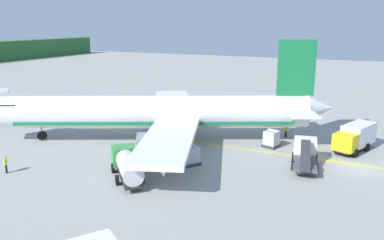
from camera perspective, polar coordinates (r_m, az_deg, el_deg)
The scene contains 12 objects.
ground at distance 64.08m, azimuth -24.87°, elevation 0.13°, with size 240.00×320.00×0.20m, color #999993.
airliner_foreground at distance 46.83m, azimuth -4.65°, elevation 1.10°, with size 32.81×38.87×11.90m.
service_truck_fuel at distance 40.75m, azimuth 16.08°, elevation -4.61°, with size 6.64×3.23×2.62m.
service_truck_baggage at distance 46.73m, azimuth 22.60°, elevation -2.25°, with size 6.78×4.26×2.88m.
service_truck_catering at distance 35.97m, azimuth -9.35°, elevation -6.35°, with size 6.16×5.95×2.40m.
cargo_container_near at distance 39.23m, azimuth -0.34°, elevation -5.17°, with size 2.39×2.39×1.94m.
cargo_container_mid at distance 45.47m, azimuth 11.46°, elevation -2.71°, with size 2.00×2.00×2.00m.
crew_marshaller at distance 40.92m, azimuth -9.51°, elevation -4.39°, with size 0.23×0.63×1.73m.
crew_loader_left at distance 49.56m, azimuth 13.49°, elevation -1.38°, with size 0.35×0.61×1.69m.
crew_loader_right at distance 41.28m, azimuth -6.75°, elevation -4.24°, with size 0.48×0.49×1.61m.
crew_supervisor at distance 40.89m, azimuth -25.43°, elevation -5.64°, with size 0.53×0.45×1.70m.
apron_guide_line at distance 46.49m, azimuth 0.80°, elevation -3.27°, with size 0.30×60.00×0.01m, color yellow.
Camera 1 is at (-39.37, -0.62, 13.75)m, focal length 36.75 mm.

